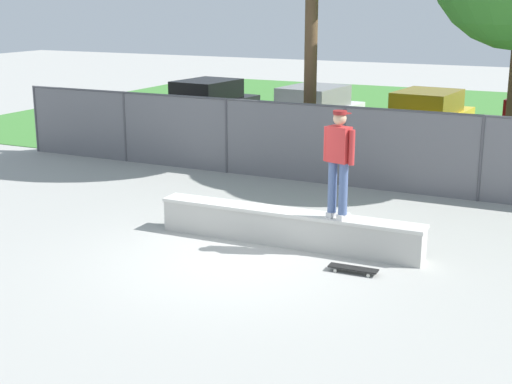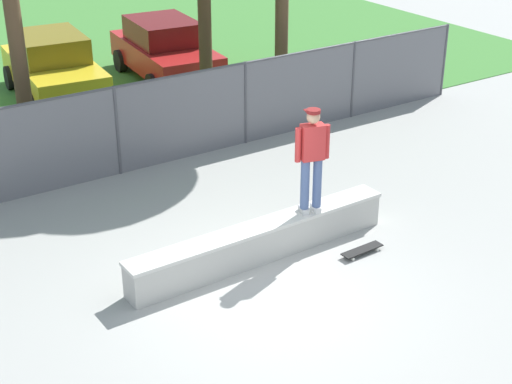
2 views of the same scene
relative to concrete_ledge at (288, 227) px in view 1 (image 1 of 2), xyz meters
The scene contains 9 objects.
ground_plane 1.27m from the concrete_ledge, 115.19° to the right, with size 80.00×80.00×0.00m, color #9E9E99.
grass_strip 14.76m from the concrete_ledge, 92.03° to the left, with size 30.46×20.00×0.02m, color #3D7A33.
concrete_ledge is the anchor object (origin of this frame).
skateboarder 1.64m from the concrete_ledge, ahead, with size 0.58×0.37×1.84m.
skateboard 1.73m from the concrete_ledge, 28.84° to the right, with size 0.81×0.23×0.09m.
chainlink_fence 4.54m from the concrete_ledge, 96.69° to the left, with size 18.53×0.07×1.88m.
car_black 12.01m from the concrete_ledge, 126.67° to the left, with size 2.32×4.35×1.66m.
car_white 10.04m from the concrete_ledge, 109.26° to the left, with size 2.32×4.35×1.66m.
car_yellow 9.87m from the concrete_ledge, 89.38° to the left, with size 2.32×4.35×1.66m.
Camera 1 is at (5.36, -10.15, 4.20)m, focal length 50.90 mm.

